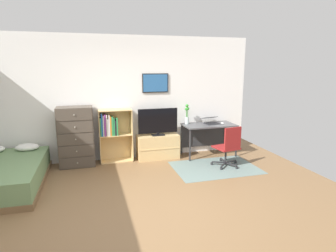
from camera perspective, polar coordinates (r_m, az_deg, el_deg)
ground_plane at (r=4.36m, az=-6.15°, el=-16.11°), size 7.20×7.20×0.00m
wall_back_with_posters at (r=6.30m, az=-10.14°, el=5.44°), size 6.12×0.09×2.70m
area_rug at (r=5.97m, az=9.47°, el=-8.22°), size 1.70×1.20×0.01m
bed at (r=5.69m, az=-30.73°, el=-8.54°), size 1.42×2.04×0.56m
dresser at (r=6.13m, az=-18.00°, el=-2.07°), size 0.71×0.46×1.24m
bookshelf at (r=6.19m, az=-11.12°, el=-1.02°), size 0.70×0.30×1.14m
tv_stand at (r=6.40m, az=-2.04°, el=-4.18°), size 0.93×0.41×0.54m
television at (r=6.24m, az=-2.03°, el=0.81°), size 0.89×0.16×0.60m
desk at (r=6.66m, az=7.96°, el=-0.63°), size 1.19×0.62×0.74m
office_chair at (r=5.92m, az=12.15°, el=-3.89°), size 0.58×0.57×0.86m
laptop at (r=6.67m, az=8.58°, el=1.06°), size 0.39×0.42×0.15m
computer_mouse at (r=6.66m, az=10.87°, el=0.57°), size 0.06×0.10×0.03m
bamboo_vase at (r=6.51m, az=3.84°, el=2.24°), size 0.10×0.10×0.46m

